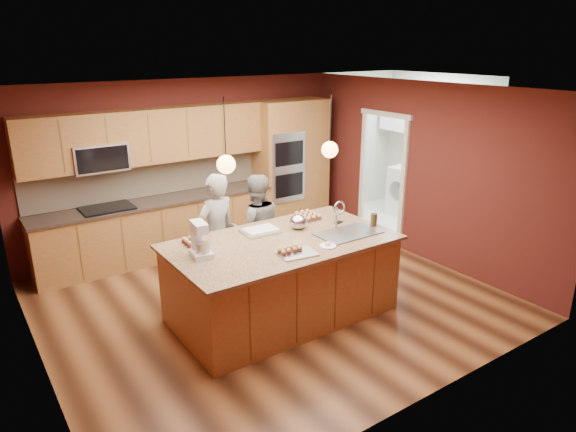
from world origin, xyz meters
TOP-DOWN VIEW (x-y plane):
  - floor at (0.00, 0.00)m, footprint 5.50×5.50m
  - ceiling at (0.00, 0.00)m, footprint 5.50×5.50m
  - wall_back at (0.00, 2.50)m, footprint 5.50×0.00m
  - wall_front at (0.00, -2.50)m, footprint 5.50×0.00m
  - wall_left at (-2.75, 0.00)m, footprint 0.00×5.00m
  - wall_right at (2.75, 0.00)m, footprint 0.00×5.00m
  - cabinet_run at (-0.68, 2.25)m, footprint 3.74×0.64m
  - oven_column at (1.85, 2.19)m, footprint 1.30×0.62m
  - doorway_trim at (2.73, 0.80)m, footprint 0.08×1.11m
  - laundry_room at (4.35, 1.20)m, footprint 2.60×2.70m
  - pendant_left at (-0.79, -0.40)m, footprint 0.20×0.20m
  - pendant_right at (0.61, -0.40)m, footprint 0.20×0.20m
  - island at (-0.07, -0.41)m, footprint 2.68×1.50m
  - person_left at (-0.45, 0.59)m, footprint 0.67×0.52m
  - person_right at (0.15, 0.59)m, footprint 0.90×0.79m
  - stand_mixer at (-1.09, -0.30)m, footprint 0.24×0.31m
  - sheet_cake at (-0.15, -0.03)m, footprint 0.47×0.36m
  - cooling_rack at (-0.19, -0.86)m, footprint 0.45×0.35m
  - mixing_bowl at (0.31, -0.18)m, footprint 0.23×0.23m
  - plate at (0.24, -0.87)m, footprint 0.19×0.19m
  - tumbler at (1.17, -0.64)m, footprint 0.08×0.08m
  - phone at (0.87, -0.30)m, footprint 0.14×0.10m
  - cupcakes_left at (-1.03, 0.09)m, footprint 0.16×0.24m
  - cupcakes_rack at (-0.25, -0.80)m, footprint 0.30×0.15m
  - cupcakes_right at (0.65, 0.07)m, footprint 0.26×0.35m
  - washer at (4.22, 0.81)m, footprint 0.73×0.74m
  - dryer at (4.18, 1.53)m, footprint 0.62×0.64m

SIDE VIEW (x-z plane):
  - floor at x=0.00m, z-range 0.00..0.00m
  - dryer at x=4.18m, z-range 0.00..0.94m
  - washer at x=4.22m, z-range 0.00..0.97m
  - island at x=-0.07m, z-range -0.18..1.19m
  - person_right at x=0.15m, z-range 0.00..1.55m
  - person_left at x=-0.45m, z-range 0.00..1.65m
  - cabinet_run at x=-0.68m, z-range -0.17..2.13m
  - phone at x=0.87m, z-range 0.99..1.00m
  - plate at x=0.24m, z-range 0.99..1.00m
  - cooling_rack at x=-0.19m, z-range 0.99..1.01m
  - sheet_cake at x=-0.15m, z-range 0.99..1.03m
  - cupcakes_left at x=-1.03m, z-range 0.99..1.06m
  - cupcakes_right at x=0.65m, z-range 0.99..1.06m
  - cupcakes_rack at x=-0.25m, z-range 1.01..1.07m
  - doorway_trim at x=2.73m, z-range -0.05..2.15m
  - tumbler at x=1.17m, z-range 0.99..1.15m
  - mixing_bowl at x=0.31m, z-range 0.98..1.17m
  - oven_column at x=1.85m, z-range 0.00..2.30m
  - stand_mixer at x=-1.09m, z-range 0.96..1.35m
  - wall_back at x=0.00m, z-range -1.40..4.10m
  - wall_front at x=0.00m, z-range -1.40..4.10m
  - wall_left at x=-2.75m, z-range -1.15..3.85m
  - wall_right at x=2.75m, z-range -1.15..3.85m
  - laundry_room at x=4.35m, z-range 0.60..3.30m
  - pendant_left at x=-0.79m, z-range 1.60..2.40m
  - pendant_right at x=0.61m, z-range 1.60..2.40m
  - ceiling at x=0.00m, z-range 2.70..2.70m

